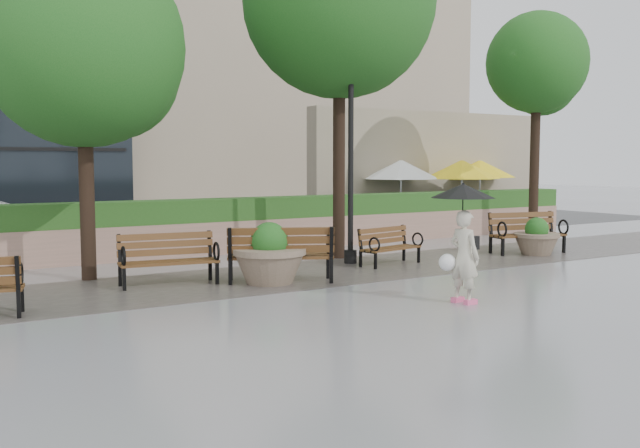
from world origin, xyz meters
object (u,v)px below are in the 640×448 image
bench_2 (280,266)px  planter_left (269,260)px  bench_1 (169,270)px  bench_3 (390,254)px  planter_right (536,240)px  pedestrian (463,231)px  lamppost (351,180)px  bench_4 (527,241)px

bench_2 → planter_left: bearing=36.3°
bench_1 → bench_3: (5.01, -0.12, -0.04)m
planter_right → pedestrian: (-5.65, -3.38, 0.80)m
lamppost → pedestrian: size_ratio=2.22×
planter_left → bench_2: bearing=9.6°
bench_1 → bench_2: 2.05m
planter_left → lamppost: size_ratio=0.32×
bench_4 → lamppost: (-4.69, 0.88, 1.56)m
lamppost → bench_1: bearing=-173.0°
planter_left → lamppost: lamppost is taller
planter_left → bench_1: bearing=153.8°
lamppost → bench_4: bearing=-10.7°
bench_4 → bench_3: bearing=-170.5°
pedestrian → planter_right: bearing=-66.4°
bench_1 → bench_2: (1.90, -0.77, 0.03)m
planter_right → bench_4: bearing=82.1°
bench_2 → lamppost: bearing=-125.8°
bench_1 → planter_right: bearing=4.3°
bench_2 → planter_right: size_ratio=1.91×
bench_2 → bench_4: bench_2 is taller
bench_2 → pedestrian: size_ratio=1.10×
bench_1 → planter_right: bench_1 is taller
bench_3 → bench_4: 4.10m
bench_1 → bench_4: (9.10, -0.35, 0.02)m
bench_4 → planter_right: 0.33m
bench_3 → lamppost: bearing=121.1°
bench_3 → lamppost: (-0.60, 0.65, 1.62)m
bench_2 → lamppost: size_ratio=0.49×
bench_1 → bench_2: bench_2 is taller
bench_1 → pedestrian: (3.40, -4.05, 0.88)m
bench_2 → lamppost: lamppost is taller
bench_2 → bench_4: bearing=-149.9°
bench_2 → planter_left: planter_left is taller
planter_right → pedestrian: pedestrian is taller
bench_1 → lamppost: bearing=15.5°
bench_4 → planter_left: bearing=-163.7°
bench_1 → planter_left: planter_left is taller
planter_left → planter_right: 7.41m
bench_4 → planter_right: bench_4 is taller
planter_left → lamppost: bearing=26.0°
bench_4 → pedestrian: size_ratio=1.04×
bench_4 → planter_left: planter_left is taller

